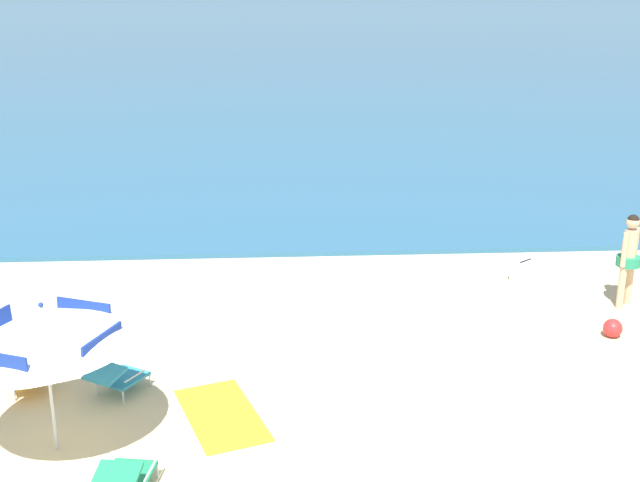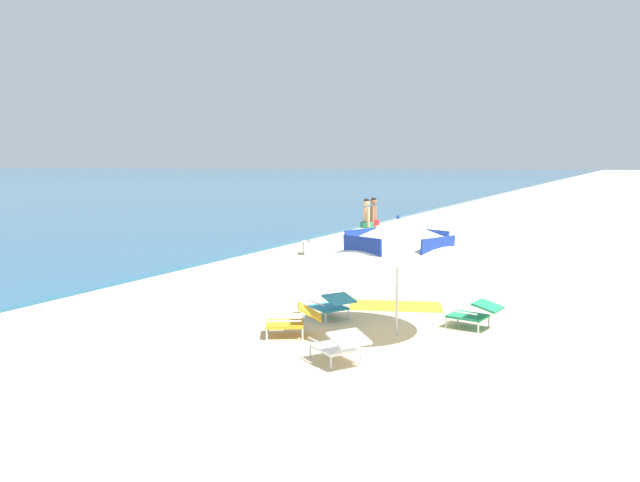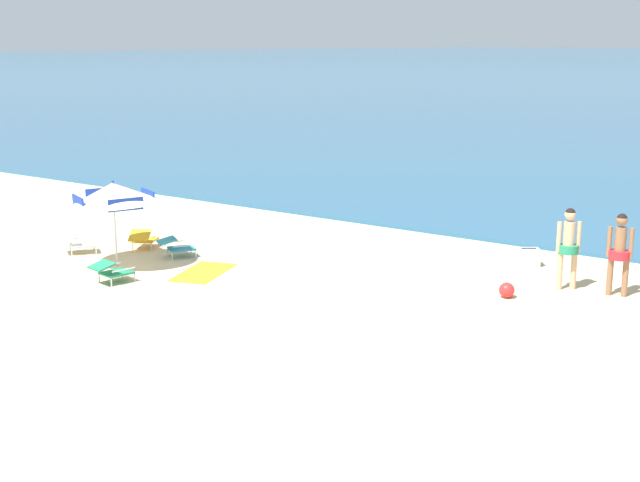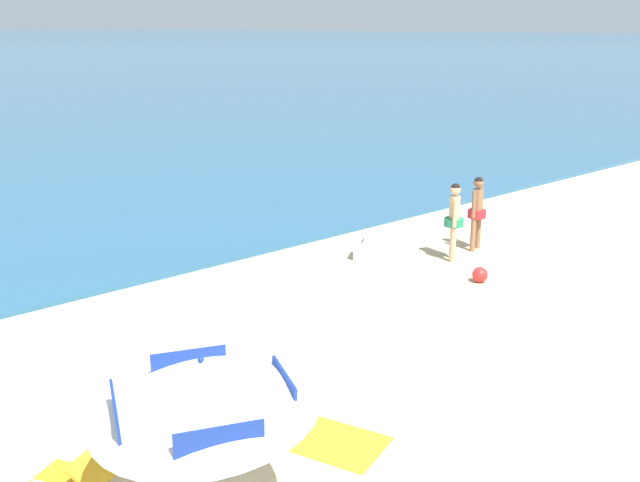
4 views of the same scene
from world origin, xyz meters
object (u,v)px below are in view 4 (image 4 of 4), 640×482
at_px(beach_umbrella_striped_main, 202,387).
at_px(beach_towel, 314,436).
at_px(person_standing_beside, 477,208).
at_px(lounge_chair_spare_folded, 180,437).
at_px(cooler_box, 363,250).
at_px(person_standing_near_shore, 454,216).
at_px(beach_ball, 480,275).
at_px(lounge_chair_beside_umbrella, 74,475).

height_order(beach_umbrella_striped_main, beach_towel, beach_umbrella_striped_main).
bearing_deg(beach_umbrella_striped_main, person_standing_beside, 23.23).
bearing_deg(lounge_chair_spare_folded, cooler_box, 30.19).
relative_size(person_standing_near_shore, person_standing_beside, 1.01).
xyz_separation_m(person_standing_near_shore, beach_ball, (-0.74, -1.30, -0.83)).
xyz_separation_m(lounge_chair_spare_folded, cooler_box, (7.12, 4.14, -0.08)).
relative_size(cooler_box, beach_ball, 1.94).
relative_size(person_standing_near_shore, beach_towel, 0.95).
bearing_deg(person_standing_near_shore, person_standing_beside, 8.11).
bearing_deg(person_standing_beside, beach_umbrella_striped_main, -156.77).
height_order(beach_umbrella_striped_main, beach_ball, beach_umbrella_striped_main).
xyz_separation_m(person_standing_near_shore, cooler_box, (-1.40, 1.37, -0.79)).
distance_m(beach_umbrella_striped_main, lounge_chair_beside_umbrella, 2.18).
bearing_deg(person_standing_near_shore, beach_umbrella_striped_main, -155.25).
distance_m(beach_umbrella_striped_main, beach_ball, 8.90).
distance_m(person_standing_near_shore, beach_towel, 7.87).
distance_m(person_standing_near_shore, person_standing_beside, 1.01).
relative_size(person_standing_near_shore, cooler_box, 2.82).
height_order(person_standing_beside, cooler_box, person_standing_beside).
bearing_deg(cooler_box, person_standing_beside, -27.13).
xyz_separation_m(person_standing_beside, beach_ball, (-1.74, -1.44, -0.82)).
bearing_deg(lounge_chair_spare_folded, beach_ball, 10.71).
height_order(beach_ball, beach_towel, beach_ball).
relative_size(lounge_chair_spare_folded, person_standing_beside, 0.59).
bearing_deg(lounge_chair_beside_umbrella, cooler_box, 25.70).
relative_size(lounge_chair_beside_umbrella, lounge_chair_spare_folded, 1.03).
distance_m(beach_umbrella_striped_main, person_standing_near_shore, 9.96).
bearing_deg(lounge_chair_beside_umbrella, beach_towel, -16.02).
bearing_deg(cooler_box, lounge_chair_spare_folded, -149.81).
xyz_separation_m(person_standing_near_shore, beach_towel, (-7.01, -3.45, -0.98)).
height_order(lounge_chair_spare_folded, person_standing_near_shore, person_standing_near_shore).
xyz_separation_m(beach_umbrella_striped_main, person_standing_beside, (10.03, 4.30, -0.69)).
xyz_separation_m(cooler_box, beach_towel, (-5.61, -4.82, -0.20)).
relative_size(beach_umbrella_striped_main, beach_ball, 7.99).
bearing_deg(person_standing_beside, beach_ball, -140.36).
distance_m(lounge_chair_beside_umbrella, person_standing_near_shore, 10.15).
bearing_deg(lounge_chair_spare_folded, person_standing_beside, 17.00).
bearing_deg(cooler_box, lounge_chair_beside_umbrella, -154.30).
xyz_separation_m(lounge_chair_beside_umbrella, lounge_chair_spare_folded, (1.26, -0.11, 0.01)).
bearing_deg(beach_ball, cooler_box, 103.96).
bearing_deg(beach_towel, beach_ball, 18.93).
height_order(person_standing_near_shore, cooler_box, person_standing_near_shore).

